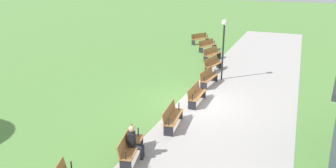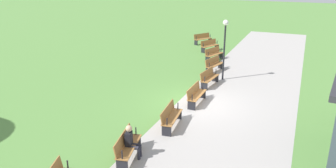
# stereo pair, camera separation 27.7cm
# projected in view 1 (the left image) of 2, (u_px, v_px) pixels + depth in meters

# --- Properties ---
(ground_plane) EXTENTS (120.00, 120.00, 0.00)m
(ground_plane) POSITION_uv_depth(u_px,v_px,m) (197.00, 103.00, 15.84)
(ground_plane) COLOR #54843D
(path_paving) EXTENTS (42.71, 5.46, 0.01)m
(path_paving) POSITION_uv_depth(u_px,v_px,m) (234.00, 109.00, 15.20)
(path_paving) COLOR #A39E99
(path_paving) RESTS_ON ground
(bench_0) EXTENTS (1.73, 1.32, 0.89)m
(bench_0) POSITION_uv_depth(u_px,v_px,m) (200.00, 38.00, 28.69)
(bench_0) COLOR #996633
(bench_0) RESTS_ON ground
(bench_1) EXTENTS (1.78, 1.18, 0.89)m
(bench_1) POSITION_uv_depth(u_px,v_px,m) (207.00, 45.00, 26.06)
(bench_1) COLOR #996633
(bench_1) RESTS_ON ground
(bench_2) EXTENTS (1.81, 1.02, 0.89)m
(bench_2) POSITION_uv_depth(u_px,v_px,m) (212.00, 54.00, 23.42)
(bench_2) COLOR #996633
(bench_2) RESTS_ON ground
(bench_3) EXTENTS (1.81, 0.85, 0.89)m
(bench_3) POSITION_uv_depth(u_px,v_px,m) (213.00, 64.00, 20.80)
(bench_3) COLOR #996633
(bench_3) RESTS_ON ground
(bench_4) EXTENTS (1.79, 0.66, 0.89)m
(bench_4) POSITION_uv_depth(u_px,v_px,m) (208.00, 77.00, 18.21)
(bench_4) COLOR #996633
(bench_4) RESTS_ON ground
(bench_5) EXTENTS (1.75, 0.47, 0.89)m
(bench_5) POSITION_uv_depth(u_px,v_px,m) (196.00, 94.00, 15.71)
(bench_5) COLOR #996633
(bench_5) RESTS_ON ground
(bench_6) EXTENTS (1.79, 0.66, 0.89)m
(bench_6) POSITION_uv_depth(u_px,v_px,m) (172.00, 116.00, 13.31)
(bench_6) COLOR #996633
(bench_6) RESTS_ON ground
(bench_7) EXTENTS (1.81, 0.85, 0.89)m
(bench_7) POSITION_uv_depth(u_px,v_px,m) (130.00, 146.00, 11.06)
(bench_7) COLOR #996633
(bench_7) RESTS_ON ground
(person_seated) EXTENTS (0.41, 0.57, 1.20)m
(person_seated) POSITION_uv_depth(u_px,v_px,m) (134.00, 141.00, 11.04)
(person_seated) COLOR black
(person_seated) RESTS_ON ground
(lamp_post) EXTENTS (0.32, 0.32, 3.51)m
(lamp_post) POSITION_uv_depth(u_px,v_px,m) (224.00, 38.00, 18.59)
(lamp_post) COLOR black
(lamp_post) RESTS_ON ground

